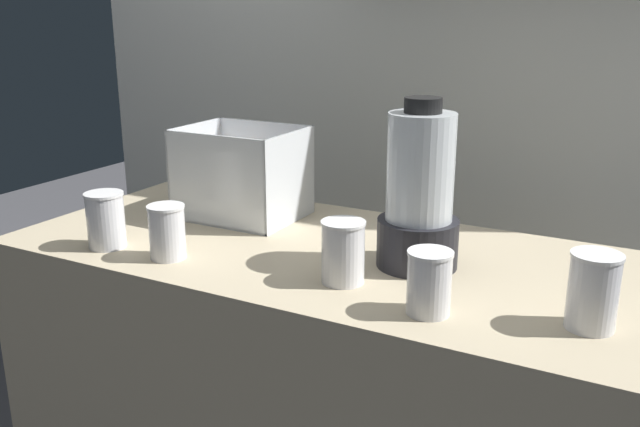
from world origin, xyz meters
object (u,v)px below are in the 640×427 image
object	(u,v)px
juice_cup_mango_right	(429,286)
juice_cup_mango_far_left	(106,222)
carrot_display_bin	(242,189)
juice_cup_carrot_far_right	(593,294)
blender_pitcher	(420,197)
juice_cup_beet_middle	(343,256)
juice_cup_carrot_left	(167,235)

from	to	relation	value
juice_cup_mango_right	juice_cup_mango_far_left	bearing A→B (deg)	-179.42
carrot_display_bin	juice_cup_carrot_far_right	bearing A→B (deg)	-16.68
juice_cup_mango_far_left	juice_cup_mango_right	size ratio (longest dim) A/B	1.09
juice_cup_carrot_far_right	carrot_display_bin	bearing A→B (deg)	163.32
blender_pitcher	juice_cup_beet_middle	world-z (taller)	blender_pitcher
carrot_display_bin	juice_cup_mango_right	distance (m)	0.70
carrot_display_bin	blender_pitcher	distance (m)	0.54
carrot_display_bin	juice_cup_mango_right	world-z (taller)	carrot_display_bin
juice_cup_mango_far_left	carrot_display_bin	bearing A→B (deg)	69.19
carrot_display_bin	juice_cup_carrot_far_right	size ratio (longest dim) A/B	2.20
juice_cup_carrot_left	juice_cup_mango_right	size ratio (longest dim) A/B	1.01
blender_pitcher	juice_cup_carrot_left	world-z (taller)	blender_pitcher
juice_cup_beet_middle	juice_cup_mango_far_left	bearing A→B (deg)	-173.28
carrot_display_bin	juice_cup_mango_right	bearing A→B (deg)	-28.42
juice_cup_mango_right	juice_cup_carrot_far_right	bearing A→B (deg)	15.71
carrot_display_bin	blender_pitcher	size ratio (longest dim) A/B	0.84
juice_cup_carrot_far_right	juice_cup_mango_right	bearing A→B (deg)	-164.29
juice_cup_mango_right	juice_cup_beet_middle	bearing A→B (deg)	163.55
blender_pitcher	juice_cup_carrot_far_right	xyz separation A→B (m)	(0.36, -0.14, -0.09)
juice_cup_beet_middle	juice_cup_mango_right	world-z (taller)	juice_cup_beet_middle
juice_cup_mango_far_left	juice_cup_carrot_far_right	bearing A→B (deg)	4.54
juice_cup_carrot_left	juice_cup_carrot_far_right	distance (m)	0.84
carrot_display_bin	juice_cup_carrot_far_right	xyz separation A→B (m)	(0.87, -0.26, -0.01)
blender_pitcher	juice_cup_beet_middle	distance (m)	0.20
carrot_display_bin	juice_cup_beet_middle	xyz separation A→B (m)	(0.42, -0.28, -0.02)
carrot_display_bin	juice_cup_carrot_left	bearing A→B (deg)	-83.86
juice_cup_mango_right	carrot_display_bin	bearing A→B (deg)	151.58
juice_cup_mango_right	juice_cup_carrot_far_right	size ratio (longest dim) A/B	0.87
carrot_display_bin	juice_cup_mango_far_left	xyz separation A→B (m)	(-0.13, -0.34, -0.01)
juice_cup_carrot_left	juice_cup_mango_right	bearing A→B (deg)	-0.15
juice_cup_mango_right	juice_cup_carrot_left	bearing A→B (deg)	179.85
juice_cup_mango_far_left	juice_cup_beet_middle	distance (m)	0.56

